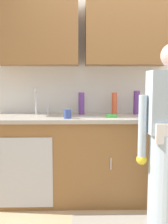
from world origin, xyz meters
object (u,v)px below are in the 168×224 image
object	(u,v)px
sink	(38,117)
knife_on_counter	(90,117)
bottle_soap	(114,103)
cup_by_sink	(68,114)
bottle_water_tall	(81,103)
bottle_water_short	(137,102)
sponge	(111,116)

from	to	relation	value
sink	knife_on_counter	xyz separation A→B (m)	(0.57, -0.10, 0.02)
bottle_soap	cup_by_sink	size ratio (longest dim) A/B	2.66
sink	cup_by_sink	size ratio (longest dim) A/B	5.33
bottle_water_tall	bottle_water_short	bearing A→B (deg)	1.20
bottle_water_short	sponge	bearing A→B (deg)	-138.94
sink	sponge	size ratio (longest dim) A/B	4.55
bottle_water_short	bottle_soap	bearing A→B (deg)	176.91
bottle_water_tall	knife_on_counter	world-z (taller)	bottle_water_tall
bottle_soap	knife_on_counter	size ratio (longest dim) A/B	1.04
bottle_water_short	sink	bearing A→B (deg)	-171.70
bottle_water_tall	sponge	size ratio (longest dim) A/B	2.31
bottle_water_short	knife_on_counter	world-z (taller)	bottle_water_short
bottle_water_short	sponge	xyz separation A→B (m)	(-0.33, -0.29, -0.12)
bottle_water_tall	knife_on_counter	xyz separation A→B (m)	(0.09, -0.26, -0.12)
cup_by_sink	bottle_water_tall	bearing A→B (deg)	67.93
sink	sponge	bearing A→B (deg)	-8.91
bottle_soap	bottle_water_tall	xyz separation A→B (m)	(-0.39, -0.03, 0.00)
bottle_soap	cup_by_sink	xyz separation A→B (m)	(-0.53, -0.38, -0.08)
bottle_soap	sponge	world-z (taller)	bottle_soap
bottle_soap	knife_on_counter	world-z (taller)	bottle_soap
bottle_soap	bottle_water_short	distance (m)	0.26
bottle_water_short	cup_by_sink	world-z (taller)	bottle_water_short
bottle_water_short	bottle_water_tall	bearing A→B (deg)	-178.80
cup_by_sink	sponge	world-z (taller)	cup_by_sink
bottle_soap	cup_by_sink	world-z (taller)	bottle_soap
knife_on_counter	cup_by_sink	bearing A→B (deg)	17.52
knife_on_counter	sink	bearing A→B (deg)	-16.33
cup_by_sink	sponge	size ratio (longest dim) A/B	0.85
bottle_water_tall	sponge	world-z (taller)	bottle_water_tall
bottle_soap	sponge	size ratio (longest dim) A/B	2.27
bottle_water_short	cup_by_sink	size ratio (longest dim) A/B	2.90
sink	cup_by_sink	bearing A→B (deg)	-31.47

